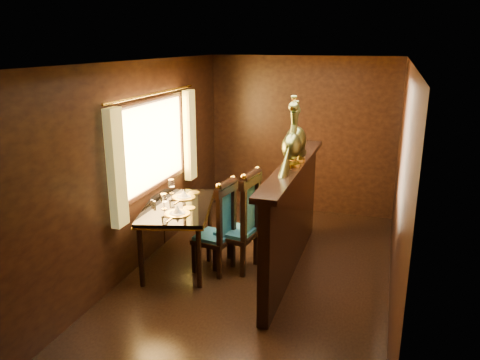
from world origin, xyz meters
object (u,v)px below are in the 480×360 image
at_px(peacock_left, 292,135).
at_px(peacock_right, 296,128).
at_px(dining_table, 177,211).
at_px(chair_right, 245,219).
at_px(chair_left, 221,224).

distance_m(peacock_left, peacock_right, 0.23).
relative_size(dining_table, chair_right, 1.16).
height_order(dining_table, peacock_left, peacock_left).
distance_m(dining_table, chair_right, 0.85).
xyz_separation_m(dining_table, peacock_left, (1.38, 0.11, 1.01)).
bearing_deg(chair_right, peacock_left, 9.42).
height_order(chair_left, chair_right, chair_right).
height_order(chair_left, peacock_right, peacock_right).
bearing_deg(dining_table, peacock_right, -1.82).
relative_size(dining_table, chair_left, 1.25).
xyz_separation_m(chair_left, peacock_right, (0.79, 0.38, 1.13)).
height_order(dining_table, chair_right, chair_right).
height_order(peacock_left, peacock_right, peacock_right).
height_order(chair_right, peacock_right, peacock_right).
bearing_deg(peacock_left, peacock_right, 90.00).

